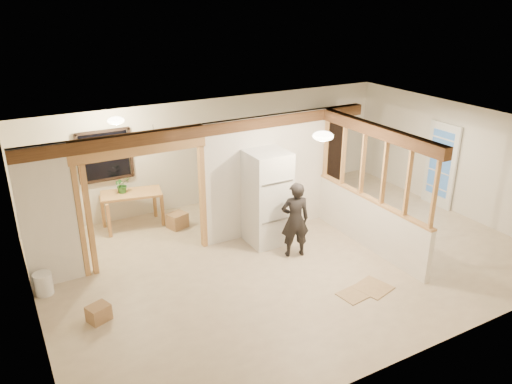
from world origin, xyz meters
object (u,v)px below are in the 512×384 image
refrigerator (267,198)px  shop_vac (59,256)px  bookshelf (327,146)px  woman (295,220)px  work_table (133,210)px

refrigerator → shop_vac: bearing=167.2°
shop_vac → refrigerator: bearing=-12.8°
bookshelf → shop_vac: bearing=-168.9°
woman → refrigerator: bearing=-59.6°
bookshelf → work_table: bearing=-177.2°
refrigerator → bookshelf: (3.15, 2.26, 0.01)m
refrigerator → bookshelf: size_ratio=0.99×
refrigerator → woman: refrigerator is taller
woman → bookshelf: 4.25m
woman → work_table: bearing=-31.6°
refrigerator → woman: (0.17, -0.76, -0.21)m
work_table → bookshelf: bookshelf is taller
shop_vac → bookshelf: 7.21m
work_table → bookshelf: bearing=14.8°
woman → work_table: woman is taller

